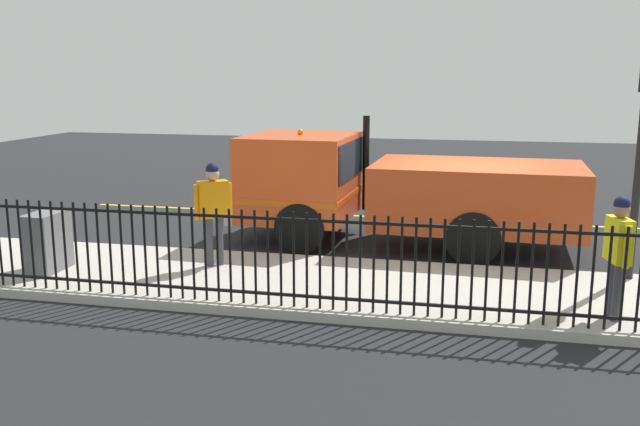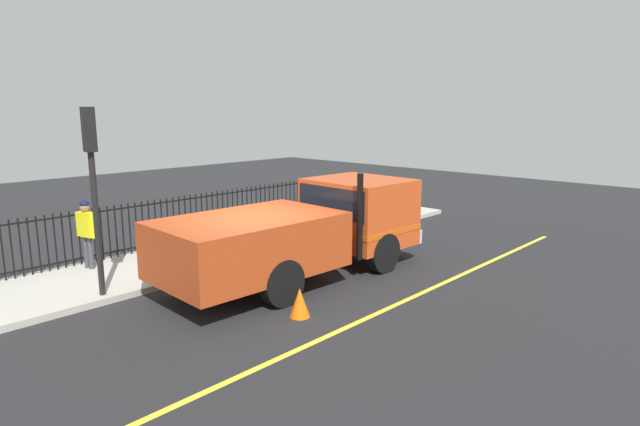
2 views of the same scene
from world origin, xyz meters
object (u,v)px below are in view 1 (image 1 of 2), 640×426
utility_cabinet (47,242)px  traffic_cone (484,218)px  work_truck (381,184)px  pedestrian_distant (618,245)px  worker_standing (213,203)px

utility_cabinet → traffic_cone: bearing=125.8°
work_truck → pedestrian_distant: size_ratio=4.06×
work_truck → pedestrian_distant: (3.88, 3.58, -0.05)m
worker_standing → utility_cabinet: bearing=162.6°
utility_cabinet → work_truck: bearing=124.6°
work_truck → worker_standing: size_ratio=3.83×
worker_standing → pedestrian_distant: worker_standing is taller
worker_standing → traffic_cone: 6.20m
work_truck → traffic_cone: work_truck is taller
pedestrian_distant → traffic_cone: pedestrian_distant is taller
traffic_cone → work_truck: bearing=-51.2°
worker_standing → utility_cabinet: (0.86, -2.55, -0.58)m
work_truck → utility_cabinet: bearing=126.9°
pedestrian_distant → work_truck: bearing=-148.7°
pedestrian_distant → traffic_cone: (-5.50, -1.57, -0.86)m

